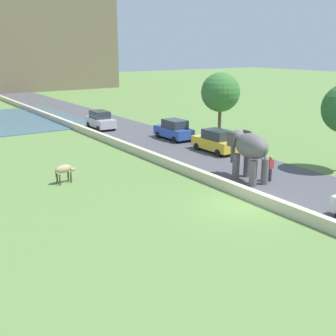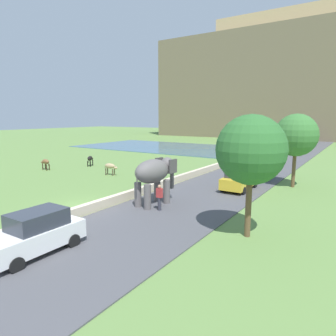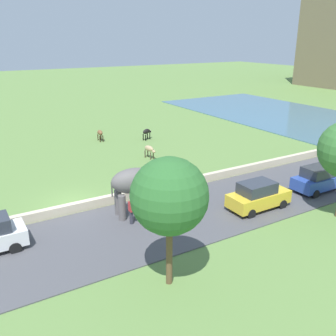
# 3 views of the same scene
# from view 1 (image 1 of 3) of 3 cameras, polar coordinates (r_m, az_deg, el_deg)

# --- Properties ---
(ground_plane) EXTENTS (220.00, 220.00, 0.00)m
(ground_plane) POSITION_cam_1_polar(r_m,az_deg,el_deg) (22.67, 9.18, -4.99)
(ground_plane) COLOR #608442
(road_surface) EXTENTS (7.00, 120.00, 0.06)m
(road_surface) POSITION_cam_1_polar(r_m,az_deg,el_deg) (41.22, -4.72, 4.65)
(road_surface) COLOR #4C4C51
(road_surface) RESTS_ON ground
(barrier_wall) EXTENTS (0.40, 110.00, 0.61)m
(barrier_wall) POSITION_cam_1_polar(r_m,az_deg,el_deg) (37.72, -8.29, 3.92)
(barrier_wall) COLOR beige
(barrier_wall) RESTS_ON ground
(elephant) EXTENTS (1.76, 3.55, 2.99)m
(elephant) POSITION_cam_1_polar(r_m,az_deg,el_deg) (26.38, 10.63, 2.54)
(elephant) COLOR #605B5B
(elephant) RESTS_ON ground
(person_beside_elephant) EXTENTS (0.36, 0.22, 1.63)m
(person_beside_elephant) POSITION_cam_1_polar(r_m,az_deg,el_deg) (26.74, 13.36, -0.02)
(person_beside_elephant) COLOR #33333D
(person_beside_elephant) RESTS_ON ground
(car_silver) EXTENTS (1.94, 4.07, 1.80)m
(car_silver) POSITION_cam_1_polar(r_m,az_deg,el_deg) (43.52, -8.90, 6.27)
(car_silver) COLOR #B7B7BC
(car_silver) RESTS_ON ground
(car_blue) EXTENTS (1.82, 4.01, 1.80)m
(car_blue) POSITION_cam_1_polar(r_m,az_deg,el_deg) (37.99, 0.78, 5.08)
(car_blue) COLOR #2D4CA8
(car_blue) RESTS_ON ground
(car_yellow) EXTENTS (1.81, 4.01, 1.80)m
(car_yellow) POSITION_cam_1_polar(r_m,az_deg,el_deg) (33.54, 6.34, 3.54)
(car_yellow) COLOR gold
(car_yellow) RESTS_ON ground
(cow_tan) EXTENTS (1.42, 0.64, 1.15)m
(cow_tan) POSITION_cam_1_polar(r_m,az_deg,el_deg) (26.56, -13.54, -0.22)
(cow_tan) COLOR tan
(cow_tan) RESTS_ON ground
(tree_mid) EXTENTS (3.34, 3.34, 5.84)m
(tree_mid) POSITION_cam_1_polar(r_m,az_deg,el_deg) (37.68, 6.94, 9.88)
(tree_mid) COLOR brown
(tree_mid) RESTS_ON ground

